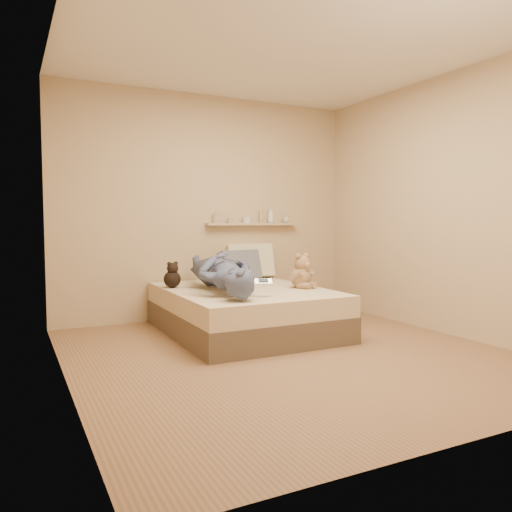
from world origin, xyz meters
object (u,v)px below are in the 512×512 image
bed (244,310)px  person (222,271)px  pillow_cream (250,261)px  game_console (263,281)px  dark_plush (172,276)px  pillow_grey (240,265)px  wall_shelf (253,224)px  teddy_bear (302,273)px

bed → person: 0.49m
pillow_cream → person: 1.14m
game_console → dark_plush: dark_plush is taller
game_console → pillow_cream: size_ratio=0.31×
pillow_grey → wall_shelf: (0.27, 0.22, 0.48)m
bed → pillow_grey: bearing=68.2°
teddy_bear → pillow_cream: 1.04m
teddy_bear → dark_plush: bearing=153.4°
dark_plush → teddy_bear: bearing=-26.6°
teddy_bear → wall_shelf: 1.23m
game_console → person: (-0.18, 0.54, 0.05)m
teddy_bear → pillow_cream: (-0.09, 1.04, 0.05)m
dark_plush → pillow_cream: 1.20m
bed → teddy_bear: 0.71m
person → wall_shelf: bearing=-119.1°
game_console → dark_plush: 1.12m
dark_plush → pillow_cream: bearing=21.8°
bed → game_console: game_console is taller
pillow_cream → person: pillow_cream is taller
dark_plush → person: bearing=-49.3°
dark_plush → wall_shelf: 1.40m
bed → game_console: bearing=-97.7°
game_console → pillow_grey: (0.36, 1.28, 0.03)m
bed → pillow_grey: size_ratio=3.80×
dark_plush → bed: bearing=-31.5°
dark_plush → person: person is taller
wall_shelf → pillow_grey: bearing=-141.4°
game_console → teddy_bear: 0.74m
dark_plush → pillow_grey: 0.96m
pillow_cream → pillow_grey: bearing=-145.0°
bed → person: bearing=-169.5°
teddy_bear → dark_plush: 1.33m
bed → pillow_grey: pillow_grey is taller
pillow_grey → wall_shelf: bearing=38.6°
teddy_bear → pillow_cream: bearing=94.7°
pillow_cream → bed: bearing=-119.8°
bed → wall_shelf: wall_shelf is taller
pillow_cream → person: bearing=-129.9°
person → wall_shelf: size_ratio=1.33×
teddy_bear → person: person is taller
bed → teddy_bear: teddy_bear is taller
pillow_grey → teddy_bear: bearing=-72.4°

